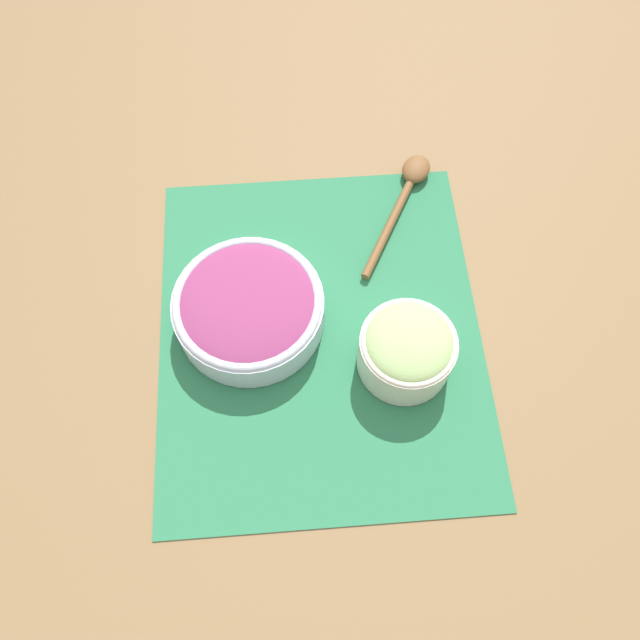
{
  "coord_description": "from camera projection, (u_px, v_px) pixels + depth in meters",
  "views": [
    {
      "loc": [
        -0.34,
        0.03,
        0.75
      ],
      "look_at": [
        0.0,
        0.0,
        0.03
      ],
      "focal_mm": 35.0,
      "sensor_mm": 36.0,
      "label": 1
    }
  ],
  "objects": [
    {
      "name": "cucumber_bowl",
      "position": [
        407.0,
        349.0,
        0.76
      ],
      "size": [
        0.12,
        0.12,
        0.08
      ],
      "color": "silver",
      "rests_on": "placemat"
    },
    {
      "name": "ground_plane",
      "position": [
        320.0,
        331.0,
        0.83
      ],
      "size": [
        3.0,
        3.0,
        0.0
      ],
      "primitive_type": "plane",
      "color": "olive"
    },
    {
      "name": "wooden_spoon",
      "position": [
        406.0,
        190.0,
        0.91
      ],
      "size": [
        0.21,
        0.13,
        0.02
      ],
      "color": "brown",
      "rests_on": "placemat"
    },
    {
      "name": "onion_bowl",
      "position": [
        249.0,
        307.0,
        0.8
      ],
      "size": [
        0.19,
        0.19,
        0.06
      ],
      "color": "silver",
      "rests_on": "placemat"
    },
    {
      "name": "placemat",
      "position": [
        320.0,
        330.0,
        0.82
      ],
      "size": [
        0.5,
        0.42,
        0.0
      ],
      "color": "#2D7A51",
      "rests_on": "ground_plane"
    }
  ]
}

